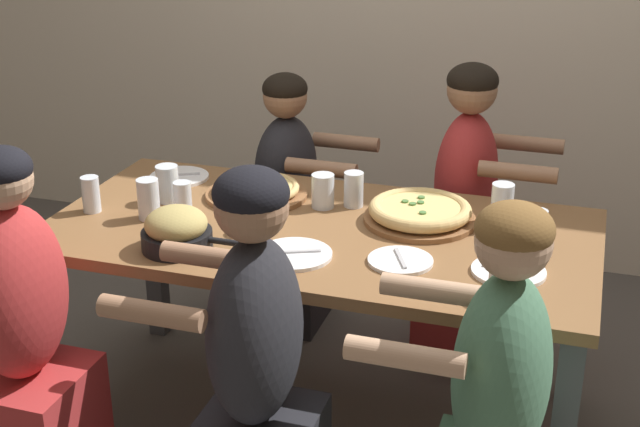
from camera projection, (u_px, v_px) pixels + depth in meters
name	position (u px, v px, depth m)	size (l,w,h in m)	color
ground_plane	(320.00, 418.00, 3.23)	(18.00, 18.00, 0.00)	#514C47
dining_table	(320.00, 251.00, 2.98)	(1.80, 0.90, 0.76)	brown
pizza_board_main	(420.00, 212.00, 2.97)	(0.38, 0.38, 0.07)	brown
pizza_board_second	(256.00, 191.00, 3.19)	(0.37, 0.37, 0.05)	brown
skillet_bowl	(177.00, 230.00, 2.77)	(0.32, 0.22, 0.14)	black
empty_plate_a	(509.00, 271.00, 2.63)	(0.22, 0.22, 0.02)	white
empty_plate_b	(179.00, 177.00, 3.37)	(0.22, 0.22, 0.02)	white
empty_plate_c	(294.00, 254.00, 2.73)	(0.24, 0.24, 0.02)	white
empty_plate_d	(400.00, 261.00, 2.69)	(0.20, 0.20, 0.02)	white
cocktail_glass_blue	(500.00, 287.00, 2.46)	(0.07, 0.07, 0.11)	silver
drinking_glass_a	(354.00, 192.00, 3.10)	(0.07, 0.07, 0.12)	silver
drinking_glass_b	(259.00, 219.00, 2.90)	(0.07, 0.07, 0.10)	silver
drinking_glass_c	(502.00, 208.00, 2.93)	(0.07, 0.07, 0.15)	silver
drinking_glass_d	(167.00, 184.00, 3.14)	(0.08, 0.08, 0.13)	silver
drinking_glass_e	(536.00, 227.00, 2.83)	(0.07, 0.07, 0.10)	silver
drinking_glass_f	(323.00, 191.00, 3.09)	(0.08, 0.08, 0.12)	silver
drinking_glass_g	(148.00, 199.00, 2.99)	(0.07, 0.07, 0.14)	silver
drinking_glass_h	(91.00, 194.00, 3.05)	(0.06, 0.06, 0.13)	silver
drinking_glass_i	(182.00, 198.00, 3.06)	(0.06, 0.06, 0.10)	silver
diner_near_center	(256.00, 392.00, 2.42)	(0.51, 0.40, 1.20)	#232328
diner_far_midright	(464.00, 224.00, 3.51)	(0.51, 0.40, 1.19)	#B22D2D
diner_near_left	(26.00, 354.00, 2.63)	(0.51, 0.40, 1.18)	#B22D2D
diner_far_midleft	(288.00, 214.00, 3.73)	(0.51, 0.40, 1.09)	#232328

